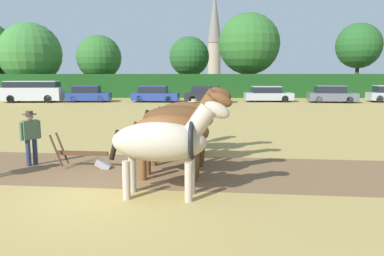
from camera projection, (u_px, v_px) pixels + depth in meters
name	position (u px, v px, depth m)	size (l,w,h in m)	color
ground_plane	(108.00, 192.00, 8.90)	(240.00, 240.00, 0.00)	#A88E4C
plowed_furrow_strip	(48.00, 167.00, 11.26)	(25.74, 3.71, 0.01)	brown
hedgerow	(177.00, 86.00, 41.45)	(56.97, 1.76, 2.58)	#194719
tree_left	(30.00, 54.00, 43.64)	(7.19, 7.19, 8.50)	brown
tree_center_left	(99.00, 58.00, 43.86)	(5.21, 5.21, 7.08)	brown
tree_center	(189.00, 57.00, 45.28)	(4.82, 4.82, 7.06)	brown
tree_center_right	(249.00, 44.00, 43.94)	(7.19, 7.19, 9.67)	#423323
tree_right	(359.00, 46.00, 44.80)	(5.38, 5.38, 8.61)	#423323
church_spire	(214.00, 36.00, 83.62)	(3.17, 3.17, 20.57)	gray
draft_horse_lead_left	(164.00, 142.00, 8.41)	(2.82, 1.14, 2.29)	#B2A38E
draft_horse_lead_right	(174.00, 131.00, 9.91)	(2.83, 1.15, 2.40)	brown
draft_horse_trail_left	(182.00, 119.00, 11.39)	(2.85, 1.07, 2.47)	#513319
draft_horse_trail_right	(187.00, 114.00, 12.89)	(2.61, 1.08, 2.41)	brown
plow	(87.00, 157.00, 11.08)	(1.80, 0.50, 1.13)	#4C331E
farmer_at_plow	(31.00, 134.00, 11.33)	(0.46, 0.52, 1.67)	#28334C
farmer_beside_team	(194.00, 118.00, 14.60)	(0.45, 0.69, 1.79)	#28334C
parked_van	(33.00, 91.00, 34.91)	(5.50, 2.26, 1.98)	#BCBCC1
parked_car_left	(88.00, 94.00, 35.35)	(4.07, 1.87, 1.54)	navy
parked_car_center_left	(155.00, 94.00, 35.29)	(4.51, 2.10, 1.51)	navy
parked_car_center	(207.00, 95.00, 34.87)	(4.39, 2.61, 1.50)	black
parked_car_center_right	(268.00, 94.00, 35.59)	(4.49, 1.83, 1.47)	#A8A8B2
parked_car_right	(332.00, 94.00, 34.70)	(4.52, 2.26, 1.57)	#565B66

